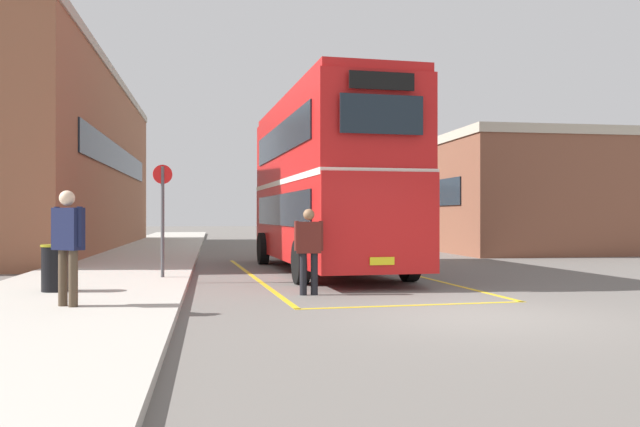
% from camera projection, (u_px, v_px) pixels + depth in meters
% --- Properties ---
extents(ground_plane, '(135.60, 135.60, 0.00)m').
position_uv_depth(ground_plane, '(321.00, 257.00, 24.35)').
color(ground_plane, '#66605B').
extents(sidewalk_left, '(4.00, 57.60, 0.14)m').
position_uv_depth(sidewalk_left, '(147.00, 253.00, 25.66)').
color(sidewalk_left, '#B2ADA3').
rests_on(sidewalk_left, ground).
extents(brick_building_left, '(6.29, 24.34, 7.74)m').
position_uv_depth(brick_building_left, '(47.00, 163.00, 28.85)').
color(brick_building_left, brown).
rests_on(brick_building_left, ground).
extents(depot_building_right, '(7.38, 15.11, 4.91)m').
position_uv_depth(depot_building_right, '(489.00, 196.00, 31.42)').
color(depot_building_right, brown).
rests_on(depot_building_right, ground).
extents(double_decker_bus, '(3.31, 10.01, 4.75)m').
position_uv_depth(double_decker_bus, '(325.00, 181.00, 18.03)').
color(double_decker_bus, black).
rests_on(double_decker_bus, ground).
extents(single_deck_bus, '(3.28, 9.95, 3.02)m').
position_uv_depth(single_deck_bus, '(357.00, 213.00, 35.12)').
color(single_deck_bus, black).
rests_on(single_deck_bus, ground).
extents(pedestrian_boarding, '(0.56, 0.27, 1.68)m').
position_uv_depth(pedestrian_boarding, '(309.00, 245.00, 12.74)').
color(pedestrian_boarding, black).
rests_on(pedestrian_boarding, ground).
extents(pedestrian_waiting_near, '(0.54, 0.49, 1.80)m').
position_uv_depth(pedestrian_waiting_near, '(68.00, 238.00, 10.17)').
color(pedestrian_waiting_near, '#473828').
rests_on(pedestrian_waiting_near, sidewalk_left).
extents(litter_bin, '(0.53, 0.53, 0.87)m').
position_uv_depth(litter_bin, '(55.00, 268.00, 12.18)').
color(litter_bin, black).
rests_on(litter_bin, sidewalk_left).
extents(bus_stop_sign, '(0.44, 0.12, 2.57)m').
position_uv_depth(bus_stop_sign, '(163.00, 209.00, 14.96)').
color(bus_stop_sign, '#4C4C51').
rests_on(bus_stop_sign, sidewalk_left).
extents(bay_marking_yellow, '(4.98, 12.13, 0.01)m').
position_uv_depth(bay_marking_yellow, '(340.00, 278.00, 16.18)').
color(bay_marking_yellow, gold).
rests_on(bay_marking_yellow, ground).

